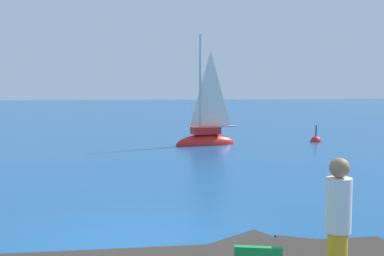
{
  "coord_description": "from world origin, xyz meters",
  "views": [
    {
      "loc": [
        0.02,
        -8.9,
        2.96
      ],
      "look_at": [
        2.56,
        11.03,
        1.12
      ],
      "focal_mm": 45.5,
      "sensor_mm": 36.0,
      "label": 1
    }
  ],
  "objects": [
    {
      "name": "sailboat_near",
      "position": [
        3.66,
        14.25,
        0.32
      ],
      "size": [
        3.21,
        1.73,
        5.82
      ],
      "rotation": [
        0.0,
        0.0,
        3.38
      ],
      "color": "red",
      "rests_on": "ground"
    },
    {
      "name": "person_standing",
      "position": [
        2.26,
        -3.94,
        1.4
      ],
      "size": [
        0.28,
        0.28,
        1.62
      ],
      "rotation": [
        0.0,
        0.0,
        2.42
      ],
      "color": "gold",
      "rests_on": "shore_ledge"
    },
    {
      "name": "ground_plane",
      "position": [
        0.0,
        0.0,
        0.0
      ],
      "size": [
        160.0,
        160.0,
        0.0
      ],
      "primitive_type": "plane",
      "color": "navy"
    },
    {
      "name": "marker_buoy",
      "position": [
        9.4,
        14.71,
        0.01
      ],
      "size": [
        0.56,
        0.56,
        1.13
      ],
      "color": "red",
      "rests_on": "ground"
    }
  ]
}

